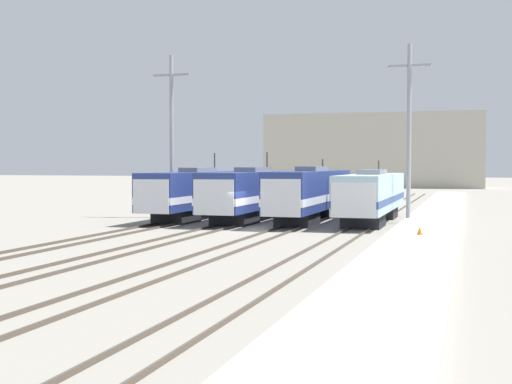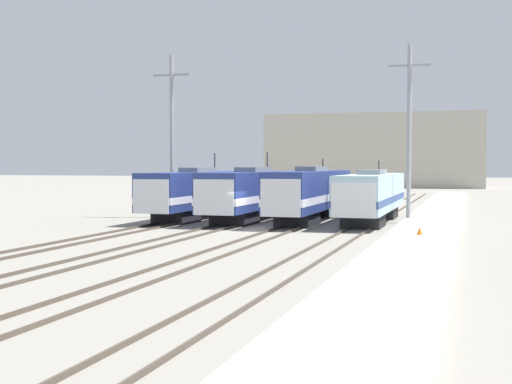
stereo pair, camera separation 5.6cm
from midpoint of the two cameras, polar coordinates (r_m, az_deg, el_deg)
The scene contains 14 objects.
ground_plane at distance 47.10m, azimuth -0.41°, elevation -3.01°, with size 400.00×400.00×0.00m, color gray.
rail_pair_far_left at distance 49.55m, azimuth -8.02°, elevation -2.68°, with size 1.51×120.00×0.15m.
rail_pair_center_left at distance 47.81m, azimuth -3.03°, elevation -2.84°, with size 1.51×120.00×0.15m.
rail_pair_center_right at distance 46.47m, azimuth 2.29°, elevation -2.99°, with size 1.51×120.00×0.15m.
rail_pair_far_right at distance 45.54m, azimuth 7.88°, elevation -3.11°, with size 1.51×120.00×0.15m.
locomotive_far_left at distance 56.13m, azimuth -4.89°, elevation -0.03°, with size 2.89×17.47×5.24m.
locomotive_center_left at distance 54.73m, azimuth -0.39°, elevation -0.07°, with size 3.08×17.87×5.30m.
locomotive_center_right at distance 53.84m, azimuth 4.36°, elevation -0.08°, with size 2.88×18.71×4.73m.
locomotive_far_right at distance 52.93m, azimuth 9.17°, elevation -0.26°, with size 3.10×17.51×4.59m.
catenary_tower_left at distance 57.58m, azimuth -6.80°, elevation 4.69°, with size 3.09×0.31×13.00m.
catenary_tower_right at distance 52.95m, azimuth 12.11°, elevation 4.87°, with size 3.09×0.31×13.00m.
platform at distance 45.06m, azimuth 13.48°, elevation -3.05°, with size 4.00×120.00×0.39m.
traffic_cone at distance 40.46m, azimuth 12.93°, elevation -3.04°, with size 0.33×0.33×0.46m.
depot_building at distance 136.33m, azimuth 9.33°, elevation 3.28°, with size 40.37×10.02×13.77m.
Camera 1 is at (13.85, -44.81, 4.29)m, focal length 50.00 mm.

